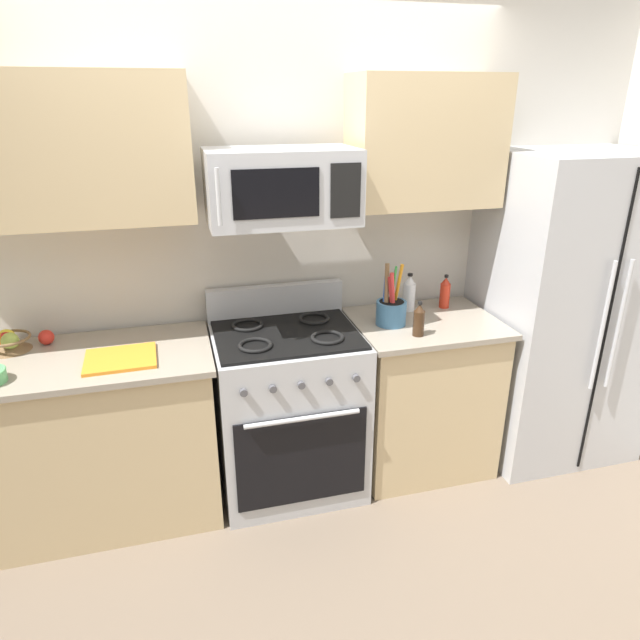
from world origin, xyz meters
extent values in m
plane|color=#6B5B4C|center=(0.00, 0.00, 0.00)|extent=(16.00, 16.00, 0.00)
cube|color=beige|center=(0.00, 1.07, 1.30)|extent=(8.00, 0.10, 2.60)
cube|color=tan|center=(-1.03, 0.68, 0.44)|extent=(1.24, 0.60, 0.88)
cube|color=gray|center=(-1.03, 0.68, 0.90)|extent=(1.28, 0.64, 0.03)
cube|color=#B2B5BA|center=(0.00, 0.68, 0.46)|extent=(0.76, 0.64, 0.91)
cube|color=black|center=(0.00, 0.35, 0.36)|extent=(0.67, 0.01, 0.51)
cylinder|color=#B2B5BA|center=(0.00, 0.33, 0.62)|extent=(0.57, 0.02, 0.02)
cube|color=black|center=(0.00, 0.68, 0.92)|extent=(0.73, 0.58, 0.02)
cube|color=#B2B5BA|center=(0.00, 0.97, 1.00)|extent=(0.76, 0.06, 0.18)
torus|color=black|center=(-0.18, 0.54, 0.93)|extent=(0.17, 0.17, 0.02)
torus|color=black|center=(0.18, 0.54, 0.93)|extent=(0.17, 0.17, 0.02)
torus|color=black|center=(-0.18, 0.81, 0.93)|extent=(0.17, 0.17, 0.02)
torus|color=black|center=(0.18, 0.81, 0.93)|extent=(0.17, 0.17, 0.02)
cylinder|color=#4C4C51|center=(-0.27, 0.34, 0.79)|extent=(0.04, 0.02, 0.04)
cylinder|color=#4C4C51|center=(-0.14, 0.34, 0.79)|extent=(0.04, 0.02, 0.04)
cylinder|color=#4C4C51|center=(0.00, 0.34, 0.79)|extent=(0.04, 0.02, 0.04)
cylinder|color=#4C4C51|center=(0.14, 0.34, 0.79)|extent=(0.04, 0.02, 0.04)
cylinder|color=#4C4C51|center=(0.27, 0.34, 0.79)|extent=(0.04, 0.02, 0.04)
cube|color=tan|center=(0.79, 0.68, 0.44)|extent=(0.75, 0.60, 0.88)
cube|color=gray|center=(0.79, 0.68, 0.90)|extent=(0.79, 0.64, 0.03)
cube|color=#B2B5BA|center=(1.65, 0.66, 0.90)|extent=(0.89, 0.71, 1.79)
cube|color=black|center=(1.65, 0.30, 0.90)|extent=(0.01, 0.01, 1.70)
cylinder|color=#B2B5BA|center=(1.60, 0.28, 0.94)|extent=(0.02, 0.02, 0.72)
cylinder|color=#B2B5BA|center=(1.70, 0.28, 0.94)|extent=(0.02, 0.02, 0.72)
cube|color=#B2B5BA|center=(0.00, 0.71, 1.66)|extent=(0.71, 0.40, 0.35)
cube|color=black|center=(-0.06, 0.50, 1.66)|extent=(0.39, 0.01, 0.22)
cube|color=black|center=(0.25, 0.50, 1.66)|extent=(0.14, 0.01, 0.24)
cylinder|color=#B2B5BA|center=(-0.32, 0.48, 1.66)|extent=(0.02, 0.02, 0.24)
cube|color=tan|center=(-1.04, 0.85, 1.84)|extent=(1.27, 0.34, 0.66)
cube|color=tan|center=(0.79, 0.85, 1.84)|extent=(0.78, 0.34, 0.66)
cylinder|color=teal|center=(0.58, 0.68, 0.97)|extent=(0.16, 0.16, 0.13)
cylinder|color=black|center=(0.58, 0.68, 0.99)|extent=(0.13, 0.13, 0.11)
cylinder|color=orange|center=(0.61, 0.69, 1.09)|extent=(0.03, 0.09, 0.31)
cylinder|color=olive|center=(0.55, 0.69, 1.09)|extent=(0.04, 0.08, 0.31)
cylinder|color=red|center=(0.57, 0.67, 1.06)|extent=(0.05, 0.03, 0.25)
cylinder|color=green|center=(0.58, 0.68, 1.09)|extent=(0.02, 0.05, 0.30)
cylinder|color=blue|center=(0.55, 0.70, 1.07)|extent=(0.06, 0.08, 0.27)
cylinder|color=red|center=(0.58, 0.66, 1.07)|extent=(0.05, 0.03, 0.27)
cone|color=brown|center=(-1.34, 0.85, 0.94)|extent=(0.20, 0.20, 0.06)
torus|color=brown|center=(-1.34, 0.85, 0.97)|extent=(0.20, 0.20, 0.01)
sphere|color=red|center=(-1.34, 0.85, 0.97)|extent=(0.08, 0.08, 0.08)
sphere|color=orange|center=(-1.36, 0.85, 0.97)|extent=(0.07, 0.07, 0.07)
sphere|color=yellow|center=(-1.35, 0.86, 0.97)|extent=(0.08, 0.08, 0.08)
sphere|color=#9EB74C|center=(-1.32, 0.82, 0.97)|extent=(0.08, 0.08, 0.08)
sphere|color=red|center=(-1.17, 0.88, 0.95)|extent=(0.08, 0.08, 0.08)
cube|color=orange|center=(-0.81, 0.59, 0.92)|extent=(0.33, 0.29, 0.02)
cylinder|color=red|center=(0.98, 0.84, 0.98)|extent=(0.06, 0.06, 0.14)
cone|color=red|center=(0.98, 0.84, 1.07)|extent=(0.05, 0.05, 0.04)
cylinder|color=black|center=(0.98, 0.84, 1.10)|extent=(0.02, 0.02, 0.01)
cylinder|color=silver|center=(0.76, 0.86, 0.99)|extent=(0.07, 0.07, 0.16)
cone|color=silver|center=(0.76, 0.86, 1.09)|extent=(0.06, 0.06, 0.05)
cylinder|color=black|center=(0.76, 0.86, 1.12)|extent=(0.03, 0.03, 0.01)
cylinder|color=#382314|center=(0.66, 0.50, 0.98)|extent=(0.06, 0.06, 0.13)
cone|color=#382314|center=(0.66, 0.50, 1.06)|extent=(0.05, 0.05, 0.04)
cylinder|color=black|center=(0.66, 0.50, 1.09)|extent=(0.02, 0.02, 0.01)
camera|label=1|loc=(-0.53, -1.94, 2.06)|focal=31.52mm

